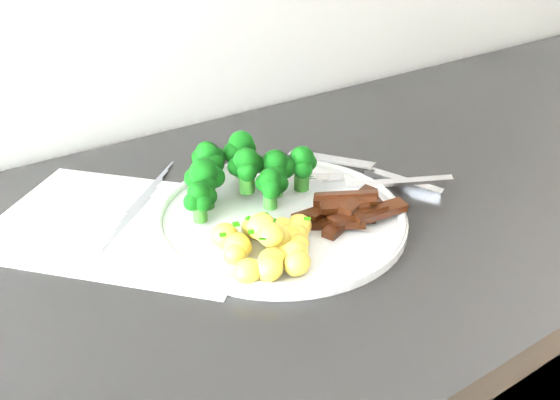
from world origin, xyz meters
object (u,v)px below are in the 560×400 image
(potatoes, at_px, (269,242))
(knife, at_px, (382,176))
(recipe_paper, at_px, (128,224))
(beef_strips, at_px, (348,210))
(fork, at_px, (377,181))
(plate, at_px, (280,216))
(broccoli, at_px, (242,168))

(potatoes, relative_size, knife, 0.59)
(recipe_paper, distance_m, knife, 0.33)
(beef_strips, relative_size, knife, 0.59)
(recipe_paper, xyz_separation_m, potatoes, (0.09, -0.16, 0.02))
(recipe_paper, bearing_deg, beef_strips, -35.25)
(knife, bearing_deg, fork, -145.60)
(plate, bearing_deg, potatoes, -133.01)
(broccoli, relative_size, knife, 0.90)
(fork, bearing_deg, knife, 34.40)
(potatoes, height_order, fork, potatoes)
(plate, relative_size, beef_strips, 2.44)
(recipe_paper, bearing_deg, plate, -32.87)
(fork, distance_m, knife, 0.04)
(broccoli, distance_m, potatoes, 0.13)
(beef_strips, bearing_deg, knife, 28.40)
(knife, bearing_deg, plate, -177.22)
(broccoli, xyz_separation_m, fork, (0.15, -0.07, -0.03))
(recipe_paper, bearing_deg, knife, -15.51)
(broccoli, bearing_deg, plate, -79.37)
(recipe_paper, height_order, knife, knife)
(beef_strips, distance_m, fork, 0.09)
(beef_strips, bearing_deg, broccoli, 122.00)
(potatoes, xyz_separation_m, fork, (0.20, 0.05, -0.01))
(recipe_paper, relative_size, potatoes, 3.15)
(fork, relative_size, knife, 0.81)
(recipe_paper, xyz_separation_m, fork, (0.29, -0.11, 0.02))
(broccoli, relative_size, beef_strips, 1.51)
(fork, bearing_deg, recipe_paper, 159.49)
(potatoes, xyz_separation_m, knife, (0.22, 0.07, -0.02))
(plate, distance_m, fork, 0.14)
(recipe_paper, relative_size, beef_strips, 3.11)
(broccoli, distance_m, beef_strips, 0.14)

